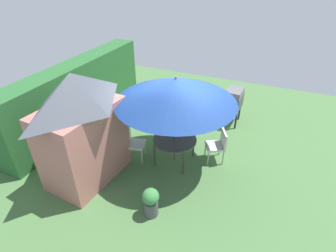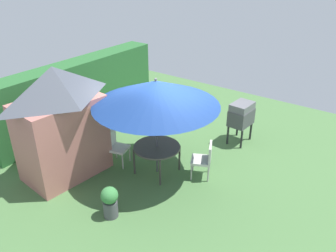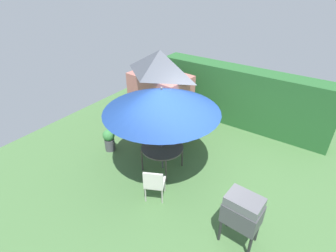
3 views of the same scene
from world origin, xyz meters
name	(u,v)px [view 3 (image 3 of 3)]	position (x,y,z in m)	size (l,w,h in m)	color
ground_plane	(187,176)	(0.00, 0.00, 0.00)	(11.00, 11.00, 0.00)	#47703D
hedge_backdrop	(241,97)	(0.00, 3.50, 1.01)	(5.90, 0.75, 2.01)	#28602D
garden_shed	(161,91)	(-2.08, 1.66, 1.39)	(2.11, 1.47, 2.72)	#B26B60
patio_table	(162,149)	(-0.75, -0.11, 0.66)	(1.13, 1.13, 0.72)	#47423D
patio_umbrella	(162,100)	(-0.75, -0.11, 2.10)	(2.91, 2.91, 2.45)	#4C4C51
bbq_grill	(243,211)	(1.84, -1.08, 0.85)	(0.73, 0.55, 1.20)	#47474C
chair_near_shed	(154,182)	(-0.23, -1.14, 0.52)	(0.62, 0.62, 0.90)	silver
chair_far_side	(175,132)	(-1.05, 0.98, 0.52)	(0.57, 0.57, 0.90)	silver
potted_plant_by_shed	(109,139)	(-2.58, -0.32, 0.38)	(0.36, 0.36, 0.71)	#4C4C51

